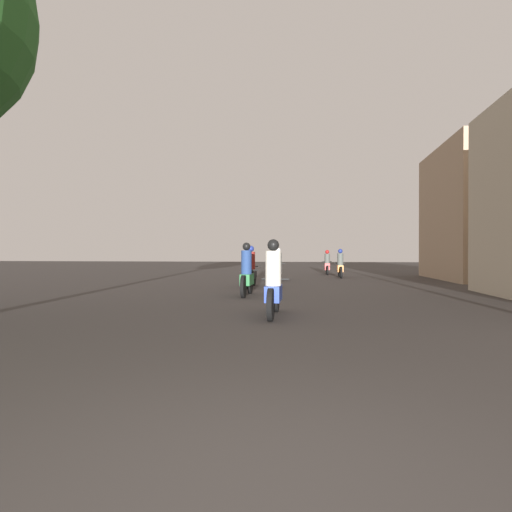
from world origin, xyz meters
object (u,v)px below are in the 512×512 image
at_px(motorcycle_black, 251,271).
at_px(motorcycle_silver, 278,267).
at_px(motorcycle_orange, 340,266).
at_px(motorcycle_red, 327,265).
at_px(motorcycle_blue, 274,286).
at_px(motorcycle_green, 247,275).
at_px(building_right_far, 502,213).

distance_m(motorcycle_black, motorcycle_silver, 3.76).
relative_size(motorcycle_orange, motorcycle_red, 1.05).
bearing_deg(motorcycle_orange, motorcycle_red, 95.20).
bearing_deg(motorcycle_silver, motorcycle_red, 70.88).
height_order(motorcycle_black, motorcycle_red, motorcycle_black).
bearing_deg(motorcycle_black, motorcycle_orange, 56.78).
xyz_separation_m(motorcycle_silver, motorcycle_red, (2.51, 5.95, -0.02)).
xyz_separation_m(motorcycle_black, motorcycle_red, (3.25, 9.64, -0.02)).
xyz_separation_m(motorcycle_blue, motorcycle_green, (-1.19, 3.86, 0.01)).
bearing_deg(motorcycle_silver, building_right_far, 14.95).
height_order(motorcycle_green, motorcycle_black, motorcycle_green).
relative_size(motorcycle_black, motorcycle_silver, 0.99).
distance_m(motorcycle_blue, motorcycle_black, 7.22).
bearing_deg(motorcycle_black, motorcycle_green, -86.85).
distance_m(motorcycle_green, motorcycle_silver, 6.90).
relative_size(motorcycle_blue, motorcycle_red, 0.94).
height_order(motorcycle_black, motorcycle_silver, motorcycle_black).
relative_size(motorcycle_blue, motorcycle_orange, 0.89).
distance_m(motorcycle_silver, motorcycle_orange, 4.26).
relative_size(motorcycle_black, motorcycle_red, 1.01).
xyz_separation_m(motorcycle_green, motorcycle_black, (-0.35, 3.19, -0.01)).
height_order(motorcycle_green, motorcycle_orange, motorcycle_green).
distance_m(motorcycle_black, motorcycle_orange, 7.66).
xyz_separation_m(motorcycle_green, motorcycle_silver, (0.39, 6.88, -0.01)).
xyz_separation_m(motorcycle_orange, building_right_far, (7.71, -0.79, 2.67)).
bearing_deg(motorcycle_orange, motorcycle_blue, -105.23).
height_order(motorcycle_silver, building_right_far, building_right_far).
bearing_deg(motorcycle_blue, motorcycle_red, 85.58).
bearing_deg(motorcycle_green, motorcycle_red, 70.00).
height_order(motorcycle_blue, motorcycle_green, motorcycle_green).
height_order(motorcycle_blue, motorcycle_silver, motorcycle_blue).
distance_m(motorcycle_blue, motorcycle_red, 16.79).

